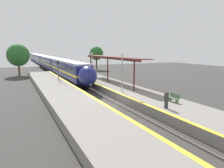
{
  "coord_description": "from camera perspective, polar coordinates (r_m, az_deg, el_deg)",
  "views": [
    {
      "loc": [
        -9.74,
        -22.32,
        6.25
      ],
      "look_at": [
        0.58,
        0.45,
        2.23
      ],
      "focal_mm": 35.0,
      "sensor_mm": 36.0,
      "label": 1
    }
  ],
  "objects": [
    {
      "name": "rail_right",
      "position": [
        25.41,
        0.72,
        -4.93
      ],
      "size": [
        0.08,
        90.0,
        0.15
      ],
      "primitive_type": "cube",
      "color": "slate",
      "rests_on": "ground_plane"
    },
    {
      "name": "background_tree_left",
      "position": [
        56.55,
        -23.31,
        6.94
      ],
      "size": [
        5.25,
        5.25,
        7.45
      ],
      "color": "brown",
      "rests_on": "ground_plane"
    },
    {
      "name": "lamppost_mid",
      "position": [
        37.04,
        -5.27,
        5.09
      ],
      "size": [
        0.36,
        0.2,
        4.74
      ],
      "color": "#9E9EA3",
      "rests_on": "platform_right"
    },
    {
      "name": "ground_plane",
      "position": [
        25.14,
        -0.78,
        -5.26
      ],
      "size": [
        120.0,
        120.0,
        0.0
      ],
      "primitive_type": "plane",
      "color": "#383533"
    },
    {
      "name": "rail_left",
      "position": [
        24.85,
        -2.3,
        -5.26
      ],
      "size": [
        0.08,
        90.0,
        0.15
      ],
      "primitive_type": "cube",
      "color": "slate",
      "rests_on": "ground_plane"
    },
    {
      "name": "station_canopy",
      "position": [
        35.94,
        -0.27,
        6.77
      ],
      "size": [
        2.02,
        20.17,
        4.11
      ],
      "color": "#511E19",
      "rests_on": "platform_right"
    },
    {
      "name": "train",
      "position": [
        76.55,
        -17.11,
        5.77
      ],
      "size": [
        2.78,
        94.9,
        4.0
      ],
      "color": "black",
      "rests_on": "ground_plane"
    },
    {
      "name": "platform_right",
      "position": [
        26.94,
        7.43,
        -3.37
      ],
      "size": [
        5.08,
        64.0,
        0.92
      ],
      "color": "gray",
      "rests_on": "ground_plane"
    },
    {
      "name": "lamppost_near",
      "position": [
        26.72,
        2.67,
        3.56
      ],
      "size": [
        0.36,
        0.2,
        4.74
      ],
      "color": "#9E9EA3",
      "rests_on": "platform_right"
    },
    {
      "name": "person_waiting",
      "position": [
        20.43,
        14.02,
        -3.91
      ],
      "size": [
        0.36,
        0.22,
        1.61
      ],
      "color": "#333338",
      "rests_on": "platform_right"
    },
    {
      "name": "platform_left",
      "position": [
        23.73,
        -10.07,
        -5.15
      ],
      "size": [
        5.03,
        64.0,
        0.92
      ],
      "color": "gray",
      "rests_on": "ground_plane"
    },
    {
      "name": "background_tree_right",
      "position": [
        67.41,
        -4.1,
        7.99
      ],
      "size": [
        4.16,
        4.16,
        7.04
      ],
      "color": "brown",
      "rests_on": "ground_plane"
    },
    {
      "name": "railway_signal",
      "position": [
        39.93,
        -13.88,
        3.63
      ],
      "size": [
        0.28,
        0.28,
        4.24
      ],
      "color": "#59595E",
      "rests_on": "ground_plane"
    },
    {
      "name": "platform_bench",
      "position": [
        23.07,
        15.85,
        -3.42
      ],
      "size": [
        0.44,
        1.47,
        0.89
      ],
      "color": "#4C6B4C",
      "rests_on": "platform_right"
    }
  ]
}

